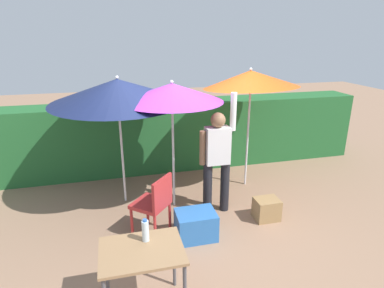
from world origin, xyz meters
TOP-DOWN VIEW (x-y plane):
  - ground_plane at (0.00, 0.00)m, footprint 24.00×24.00m
  - hedge_row at (0.00, 2.10)m, footprint 8.00×0.70m
  - umbrella_rainbow at (1.17, 0.91)m, footprint 1.62×1.63m
  - umbrella_orange at (-1.02, 0.83)m, footprint 2.06×2.06m
  - umbrella_yellow at (-0.26, 0.49)m, footprint 1.53×1.53m
  - person_vendor at (0.35, 0.14)m, footprint 0.55×0.22m
  - chair_plastic at (-0.66, -0.26)m, footprint 0.62×0.62m
  - cooler_box at (-0.14, -0.46)m, footprint 0.54×0.41m
  - crate_cardboard at (1.02, -0.27)m, footprint 0.36×0.29m
  - folding_table at (-0.96, -1.53)m, footprint 0.80×0.60m
  - bottle_water at (-0.90, -1.40)m, footprint 0.07×0.07m

SIDE VIEW (x-z plane):
  - ground_plane at x=0.00m, z-range 0.00..0.00m
  - crate_cardboard at x=1.02m, z-range 0.00..0.33m
  - cooler_box at x=-0.14m, z-range 0.00..0.38m
  - chair_plastic at x=-0.66m, z-range 0.07..0.96m
  - folding_table at x=-0.96m, z-range 0.28..1.01m
  - hedge_row at x=0.00m, z-range 0.00..1.39m
  - bottle_water at x=-0.90m, z-range 0.73..0.97m
  - person_vendor at x=0.35m, z-range -0.01..1.87m
  - umbrella_orange at x=-1.02m, z-range 0.81..2.90m
  - umbrella_yellow at x=-0.26m, z-range 0.84..2.88m
  - umbrella_rainbow at x=1.17m, z-range 0.86..3.03m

